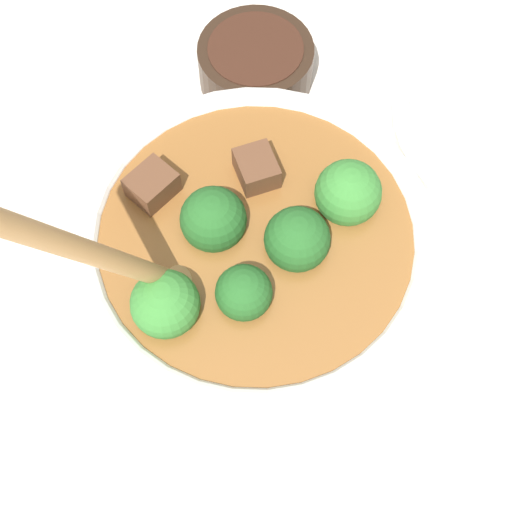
# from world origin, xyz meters

# --- Properties ---
(ground_plane) EXTENTS (4.00, 4.00, 0.00)m
(ground_plane) POSITION_xyz_m (0.00, 0.00, 0.00)
(ground_plane) COLOR silver
(stew_bowl) EXTENTS (0.23, 0.26, 0.30)m
(stew_bowl) POSITION_xyz_m (-0.00, 0.00, 0.06)
(stew_bowl) COLOR white
(stew_bowl) RESTS_ON ground_plane
(condiment_bowl) EXTENTS (0.10, 0.10, 0.04)m
(condiment_bowl) POSITION_xyz_m (0.20, -0.05, 0.02)
(condiment_bowl) COLOR black
(condiment_bowl) RESTS_ON ground_plane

